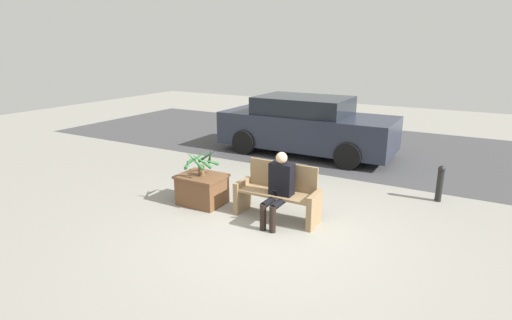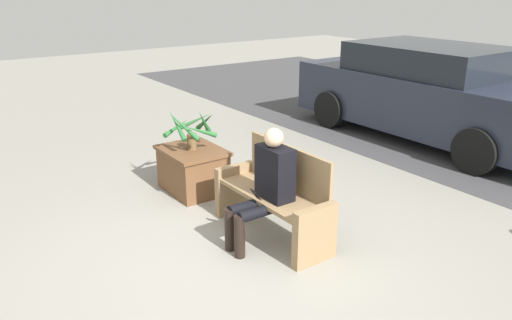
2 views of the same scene
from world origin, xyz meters
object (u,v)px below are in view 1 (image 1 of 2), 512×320
(bollard_post, at_px, (440,183))
(person_seated, at_px, (279,186))
(parked_car, at_px, (306,126))
(bench, at_px, (278,194))
(potted_plant, at_px, (201,161))
(planter_box, at_px, (202,188))

(bollard_post, bearing_deg, person_seated, -133.35)
(person_seated, height_order, parked_car, parked_car)
(person_seated, xyz_separation_m, bollard_post, (2.19, 2.32, -0.28))
(bench, relative_size, potted_plant, 2.26)
(planter_box, bearing_deg, parked_car, 86.77)
(planter_box, height_order, potted_plant, potted_plant)
(person_seated, distance_m, parked_car, 4.53)
(bench, relative_size, bollard_post, 2.07)
(person_seated, bearing_deg, bollard_post, 46.65)
(bench, distance_m, bollard_post, 3.12)
(person_seated, relative_size, bollard_post, 1.70)
(bollard_post, bearing_deg, potted_plant, -148.86)
(planter_box, distance_m, bollard_post, 4.40)
(bollard_post, bearing_deg, planter_box, -148.90)
(planter_box, relative_size, potted_plant, 1.32)
(bench, bearing_deg, potted_plant, -174.27)
(person_seated, bearing_deg, bench, 118.46)
(person_seated, distance_m, planter_box, 1.62)
(bench, height_order, planter_box, bench)
(parked_car, bearing_deg, planter_box, -93.23)
(person_seated, relative_size, parked_car, 0.26)
(bench, height_order, bollard_post, bench)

